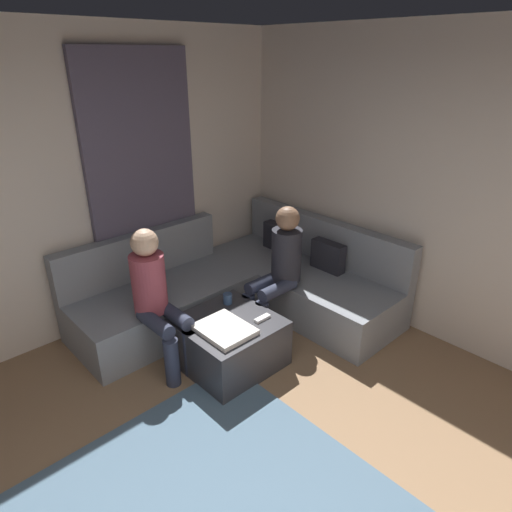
{
  "coord_description": "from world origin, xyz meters",
  "views": [
    {
      "loc": [
        0.91,
        -0.75,
        2.44
      ],
      "look_at": [
        -1.63,
        1.63,
        0.85
      ],
      "focal_mm": 31.29,
      "sensor_mm": 36.0,
      "label": 1
    }
  ],
  "objects_px": {
    "game_remote": "(262,318)",
    "sectional_couch": "(243,287)",
    "ottoman": "(229,342)",
    "coffee_mug": "(228,299)",
    "person_on_couch_side": "(156,295)",
    "person_on_couch_back": "(279,265)"
  },
  "relations": [
    {
      "from": "sectional_couch",
      "to": "person_on_couch_side",
      "type": "distance_m",
      "value": 1.14
    },
    {
      "from": "sectional_couch",
      "to": "ottoman",
      "type": "distance_m",
      "value": 0.86
    },
    {
      "from": "coffee_mug",
      "to": "person_on_couch_side",
      "type": "relative_size",
      "value": 0.08
    },
    {
      "from": "sectional_couch",
      "to": "person_on_couch_back",
      "type": "distance_m",
      "value": 0.58
    },
    {
      "from": "sectional_couch",
      "to": "person_on_couch_side",
      "type": "height_order",
      "value": "person_on_couch_side"
    },
    {
      "from": "game_remote",
      "to": "person_on_couch_back",
      "type": "bearing_deg",
      "value": 120.6
    },
    {
      "from": "sectional_couch",
      "to": "game_remote",
      "type": "distance_m",
      "value": 0.86
    },
    {
      "from": "game_remote",
      "to": "ottoman",
      "type": "bearing_deg",
      "value": -129.29
    },
    {
      "from": "person_on_couch_back",
      "to": "sectional_couch",
      "type": "bearing_deg",
      "value": 7.17
    },
    {
      "from": "coffee_mug",
      "to": "game_remote",
      "type": "height_order",
      "value": "coffee_mug"
    },
    {
      "from": "sectional_couch",
      "to": "ottoman",
      "type": "relative_size",
      "value": 3.36
    },
    {
      "from": "ottoman",
      "to": "person_on_couch_back",
      "type": "relative_size",
      "value": 0.63
    },
    {
      "from": "ottoman",
      "to": "game_remote",
      "type": "bearing_deg",
      "value": 50.71
    },
    {
      "from": "game_remote",
      "to": "sectional_couch",
      "type": "bearing_deg",
      "value": 149.11
    },
    {
      "from": "ottoman",
      "to": "game_remote",
      "type": "distance_m",
      "value": 0.36
    },
    {
      "from": "sectional_couch",
      "to": "coffee_mug",
      "type": "xyz_separation_m",
      "value": [
        0.33,
        -0.48,
        0.19
      ]
    },
    {
      "from": "person_on_couch_back",
      "to": "ottoman",
      "type": "bearing_deg",
      "value": 98.8
    },
    {
      "from": "coffee_mug",
      "to": "person_on_couch_side",
      "type": "xyz_separation_m",
      "value": [
        -0.18,
        -0.59,
        0.19
      ]
    },
    {
      "from": "sectional_couch",
      "to": "coffee_mug",
      "type": "height_order",
      "value": "sectional_couch"
    },
    {
      "from": "coffee_mug",
      "to": "game_remote",
      "type": "relative_size",
      "value": 0.63
    },
    {
      "from": "sectional_couch",
      "to": "game_remote",
      "type": "height_order",
      "value": "sectional_couch"
    },
    {
      "from": "ottoman",
      "to": "person_on_couch_back",
      "type": "height_order",
      "value": "person_on_couch_back"
    }
  ]
}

